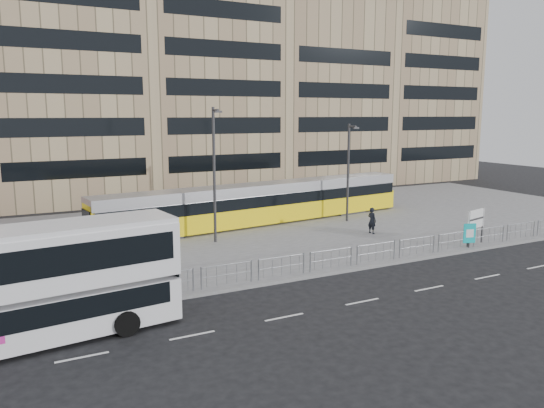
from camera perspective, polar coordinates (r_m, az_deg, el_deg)
name	(u,v)px	position (r m, az deg, el deg)	size (l,w,h in m)	color
ground	(347,272)	(28.73, 8.07, -7.29)	(120.00, 120.00, 0.00)	black
plaza	(251,228)	(38.78, -2.24, -2.63)	(64.00, 24.00, 0.15)	slate
kerb	(346,271)	(28.75, 8.01, -7.12)	(64.00, 0.25, 0.17)	gray
building_row	(175,70)	(59.44, -10.36, 13.95)	(70.40, 18.40, 31.20)	maroon
pedestrian_barrier	(372,248)	(30.01, 10.69, -4.68)	(32.07, 0.07, 1.10)	gray
road_markings	(413,291)	(26.38, 14.96, -9.07)	(62.00, 0.12, 0.01)	white
double_decker_bus	(27,283)	(21.19, -24.84, -7.68)	(11.05, 3.69, 4.34)	silver
tram	(262,203)	(39.88, -1.08, 0.06)	(25.93, 5.56, 3.04)	yellow
station_sign	(476,220)	(35.74, 21.09, -1.66)	(1.92, 0.56, 2.25)	#2D2D30
ad_panel	(470,234)	(34.92, 20.48, -3.00)	(0.80, 0.28, 1.52)	#2D2D30
pedestrian	(372,221)	(37.22, 10.70, -1.76)	(0.67, 0.44, 1.83)	black
traffic_light_west	(168,253)	(24.53, -11.11, -5.18)	(0.20, 0.23, 3.10)	#2D2D30
lamp_post_west	(214,170)	(33.73, -6.21, 3.66)	(0.45, 1.04, 8.61)	#2D2D30
lamp_post_east	(349,168)	(40.74, 8.24, 3.82)	(0.45, 1.04, 7.45)	#2D2D30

